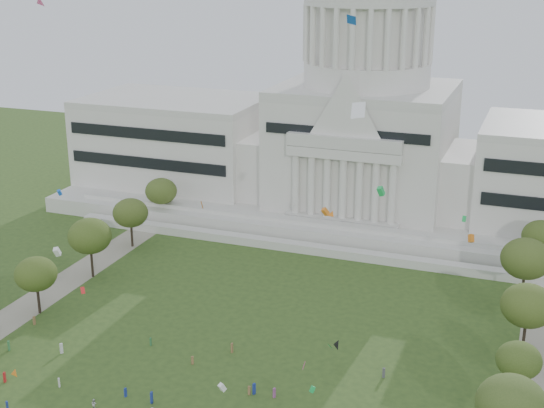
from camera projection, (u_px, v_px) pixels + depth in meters
capitol at (364, 132)px, 196.39m from camera, size 160.00×64.50×91.30m
path_left at (10, 318)px, 144.96m from camera, size 8.00×160.00×0.04m
row_tree_r_2 at (512, 405)px, 100.28m from camera, size 9.55×9.55×13.58m
row_tree_l_3 at (36, 274)px, 144.56m from camera, size 8.12×8.12×11.55m
row_tree_r_3 at (519, 360)px, 116.18m from camera, size 7.01×7.01×9.98m
row_tree_l_4 at (90, 236)px, 160.64m from camera, size 9.29×9.29×13.21m
row_tree_r_4 at (528, 306)px, 129.19m from camera, size 9.19×9.19×13.06m
row_tree_l_5 at (130, 213)px, 177.85m from camera, size 8.33×8.33×11.85m
row_tree_r_5 at (526, 259)px, 147.33m from camera, size 9.82×9.82×13.96m
row_tree_l_6 at (161, 191)px, 194.57m from camera, size 8.19×8.19×11.64m
row_tree_r_6 at (541, 236)px, 162.92m from camera, size 8.42×8.42×11.97m
person_8 at (94, 404)px, 116.00m from camera, size 0.94×0.73×1.69m
distant_crowd at (130, 387)px, 120.54m from camera, size 67.05×41.63×1.92m
kite_swarm at (166, 266)px, 97.55m from camera, size 91.00×107.32×61.12m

